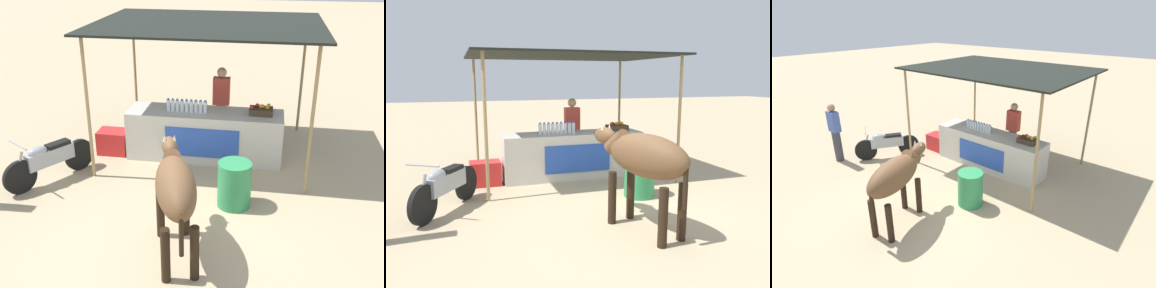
% 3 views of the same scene
% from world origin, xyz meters
% --- Properties ---
extents(ground_plane, '(60.00, 60.00, 0.00)m').
position_xyz_m(ground_plane, '(0.00, 0.00, 0.00)').
color(ground_plane, tan).
extents(stall_counter, '(3.00, 0.82, 0.96)m').
position_xyz_m(stall_counter, '(0.00, 2.20, 0.48)').
color(stall_counter, beige).
rests_on(stall_counter, ground).
extents(stall_awning, '(4.20, 3.20, 2.60)m').
position_xyz_m(stall_awning, '(0.00, 2.50, 2.50)').
color(stall_awning, black).
rests_on(stall_awning, ground).
extents(water_bottle_row, '(0.79, 0.07, 0.25)m').
position_xyz_m(water_bottle_row, '(-0.35, 2.15, 1.07)').
color(water_bottle_row, silver).
rests_on(water_bottle_row, stall_counter).
extents(fruit_crate, '(0.44, 0.32, 0.18)m').
position_xyz_m(fruit_crate, '(1.06, 2.26, 1.03)').
color(fruit_crate, '#3F3326').
rests_on(fruit_crate, stall_counter).
extents(vendor_behind_counter, '(0.34, 0.22, 1.65)m').
position_xyz_m(vendor_behind_counter, '(0.23, 2.95, 0.85)').
color(vendor_behind_counter, '#383842').
rests_on(vendor_behind_counter, ground).
extents(cooler_box, '(0.60, 0.44, 0.48)m').
position_xyz_m(cooler_box, '(-1.86, 2.10, 0.24)').
color(cooler_box, red).
rests_on(cooler_box, ground).
extents(water_barrel, '(0.54, 0.54, 0.76)m').
position_xyz_m(water_barrel, '(0.73, 0.48, 0.38)').
color(water_barrel, '#2D8C51').
rests_on(water_barrel, ground).
extents(cow, '(0.91, 1.84, 1.44)m').
position_xyz_m(cow, '(0.05, -0.89, 1.03)').
color(cow, brown).
rests_on(cow, ground).
extents(motorcycle_parked, '(1.05, 1.57, 0.90)m').
position_xyz_m(motorcycle_parked, '(-2.58, 0.76, 0.43)').
color(motorcycle_parked, black).
rests_on(motorcycle_parked, ground).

